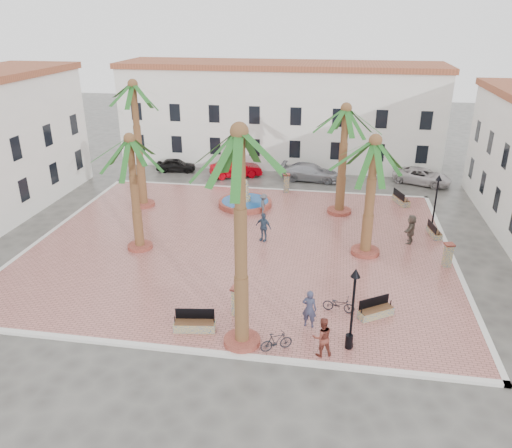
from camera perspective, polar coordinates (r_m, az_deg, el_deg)
The scene contains 35 objects.
ground at distance 31.94m, azimuth -1.77°, elevation -2.53°, with size 120.00×120.00×0.00m, color #56544F.
plaza at distance 31.91m, azimuth -1.77°, elevation -2.41°, with size 26.00×22.00×0.15m, color #B36860.
kerb_n at distance 41.96m, azimuth 1.11°, elevation 3.98°, with size 26.30×0.30×0.16m, color silver.
kerb_s at distance 22.75m, azimuth -7.25°, elevation -14.21°, with size 26.30×0.30×0.16m, color silver.
kerb_e at distance 32.24m, azimuth 21.59°, elevation -3.85°, with size 0.30×22.30×0.16m, color silver.
kerb_w at distance 36.54m, azimuth -22.21°, elevation -0.79°, with size 0.30×22.30×0.16m, color silver.
building_north at distance 49.41m, azimuth 2.71°, elevation 12.51°, with size 30.40×7.40×9.50m.
fountain at distance 38.11m, azimuth -1.26°, elevation 2.54°, with size 4.05×4.05×2.09m.
palm_nw at distance 37.13m, azimuth -13.77°, elevation 13.82°, with size 5.36×5.36×9.40m.
palm_sw at distance 30.10m, azimuth -14.13°, elevation 7.93°, with size 5.02×5.02×7.30m.
palm_s at distance 19.14m, azimuth -1.89°, elevation 7.70°, with size 5.33×5.33×9.91m.
palm_e at distance 29.26m, azimuth 13.34°, elevation 7.56°, with size 5.64×5.64×7.41m.
palm_ne at distance 35.44m, azimuth 10.17°, elevation 11.42°, with size 5.71×5.71×8.02m.
bench_s at distance 23.74m, azimuth -7.01°, elevation -11.36°, with size 1.99×0.86×1.02m.
bench_se at distance 25.21m, azimuth 13.51°, elevation -9.70°, with size 1.81×1.46×0.95m.
bench_e at distance 34.98m, azimuth 19.68°, elevation -0.87°, with size 0.81×1.74×0.88m.
bench_ne at distance 40.09m, azimuth 16.22°, elevation 2.66°, with size 1.22×2.01×1.02m.
lamppost_s at distance 21.67m, azimuth 11.12°, elevation -7.95°, with size 0.42×0.42×3.88m.
lamppost_e at distance 35.13m, azimuth 19.96°, elevation 3.36°, with size 0.42×0.42×3.87m.
bollard_se at distance 24.41m, azimuth -2.18°, elevation -8.75°, with size 0.63×0.63×1.50m.
bollard_n at distance 40.91m, azimuth 3.50°, elevation 4.72°, with size 0.60×0.60×1.54m.
bollard_e at distance 30.85m, azimuth 21.08°, elevation -3.29°, with size 0.63×0.63×1.46m.
litter_bin at distance 22.84m, azimuth 10.58°, elevation -13.05°, with size 0.34×0.34×0.66m, color black.
cyclist_a at distance 23.60m, azimuth 6.11°, elevation -9.60°, with size 0.70×0.46×1.92m, color #32354F.
bicycle_a at distance 25.14m, azimuth 9.44°, elevation -9.03°, with size 0.55×1.58×0.83m, color black.
cyclist_b at distance 21.92m, azimuth 7.58°, elevation -12.67°, with size 0.88×0.69×1.82m, color maroon.
bicycle_b at distance 22.29m, azimuth 2.34°, elevation -13.25°, with size 0.42×1.48×0.89m, color black.
pedestrian_fountain_a at distance 34.50m, azimuth -1.65°, elevation 1.22°, with size 0.79×0.52×1.62m, color #846752.
pedestrian_fountain_b at distance 31.96m, azimuth 0.84°, elevation -0.34°, with size 1.11×0.46×1.90m, color #31445A.
pedestrian_north at distance 36.20m, azimuth 0.89°, elevation 2.27°, with size 1.02×0.59×1.58m, color #46464B.
pedestrian_east at distance 33.15m, azimuth 17.28°, elevation -0.54°, with size 1.77×0.56×1.91m, color #63574B.
car_black at distance 47.54m, azimuth -9.13°, elevation 6.68°, with size 1.45×3.61×1.23m, color black.
car_red at distance 45.31m, azimuth -2.34°, elevation 6.33°, with size 1.62×4.63×1.53m, color #990009.
car_silver at distance 44.60m, azimuth 6.25°, elevation 5.91°, with size 2.09×5.14×1.49m, color #A1A2AA.
car_white at distance 45.74m, azimuth 18.46°, elevation 5.20°, with size 2.25×4.87×1.35m, color beige.
Camera 1 is at (5.68, -28.25, 13.79)m, focal length 35.00 mm.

